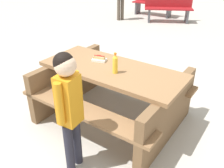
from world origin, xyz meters
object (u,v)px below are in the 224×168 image
(child_in_coat, at_px, (69,100))
(park_bench_near, at_px, (154,2))
(hotdog_tray, at_px, (99,59))
(park_bench_mid, at_px, (168,8))
(picnic_table, at_px, (112,89))
(soda_bottle, at_px, (115,64))

(child_in_coat, height_order, park_bench_near, child_in_coat)
(hotdog_tray, bearing_deg, park_bench_mid, -68.96)
(park_bench_near, bearing_deg, child_in_coat, 117.40)
(park_bench_near, distance_m, park_bench_mid, 0.99)
(child_in_coat, height_order, park_bench_mid, child_in_coat)
(child_in_coat, distance_m, park_bench_near, 7.35)
(hotdog_tray, relative_size, park_bench_mid, 0.14)
(hotdog_tray, distance_m, park_bench_near, 6.25)
(park_bench_mid, bearing_deg, picnic_table, 113.45)
(hotdog_tray, bearing_deg, child_in_coat, 120.31)
(picnic_table, height_order, child_in_coat, child_in_coat)
(picnic_table, relative_size, child_in_coat, 1.54)
(picnic_table, distance_m, park_bench_near, 6.41)
(park_bench_near, xyz_separation_m, park_bench_mid, (-0.87, 0.49, 0.00))
(hotdog_tray, bearing_deg, park_bench_near, -63.12)
(hotdog_tray, distance_m, park_bench_mid, 5.45)
(picnic_table, relative_size, park_bench_mid, 1.36)
(soda_bottle, height_order, park_bench_near, soda_bottle)
(picnic_table, xyz_separation_m, child_in_coat, (-0.28, 0.90, 0.38))
(hotdog_tray, height_order, park_bench_mid, park_bench_mid)
(child_in_coat, bearing_deg, park_bench_near, -62.60)
(soda_bottle, xyz_separation_m, park_bench_mid, (2.35, -5.21, -0.42))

